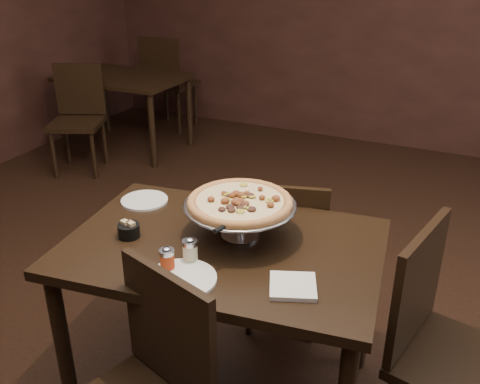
% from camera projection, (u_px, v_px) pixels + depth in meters
% --- Properties ---
extents(room, '(6.04, 7.04, 2.84)m').
position_uv_depth(room, '(232.00, 72.00, 1.88)').
color(room, black).
rests_on(room, ground).
extents(dining_table, '(1.31, 0.96, 0.76)m').
position_uv_depth(dining_table, '(223.00, 265.00, 2.11)').
color(dining_table, black).
rests_on(dining_table, ground).
extents(background_table, '(1.12, 0.75, 0.70)m').
position_uv_depth(background_table, '(124.00, 86.00, 4.98)').
color(background_table, black).
rests_on(background_table, ground).
extents(pizza_stand, '(0.44, 0.44, 0.18)m').
position_uv_depth(pizza_stand, '(240.00, 202.00, 2.06)').
color(pizza_stand, '#BBBBC2').
rests_on(pizza_stand, dining_table).
extents(parmesan_shaker, '(0.06, 0.06, 0.10)m').
position_uv_depth(parmesan_shaker, '(190.00, 251.00, 1.93)').
color(parmesan_shaker, '#EEE9B9').
rests_on(parmesan_shaker, dining_table).
extents(pepper_flake_shaker, '(0.05, 0.05, 0.10)m').
position_uv_depth(pepper_flake_shaker, '(167.00, 260.00, 1.88)').
color(pepper_flake_shaker, maroon).
rests_on(pepper_flake_shaker, dining_table).
extents(packet_caddy, '(0.09, 0.09, 0.07)m').
position_uv_depth(packet_caddy, '(129.00, 230.00, 2.11)').
color(packet_caddy, black).
rests_on(packet_caddy, dining_table).
extents(napkin_stack, '(0.20, 0.20, 0.02)m').
position_uv_depth(napkin_stack, '(293.00, 286.00, 1.80)').
color(napkin_stack, silver).
rests_on(napkin_stack, dining_table).
extents(plate_left, '(0.21, 0.21, 0.01)m').
position_uv_depth(plate_left, '(144.00, 200.00, 2.40)').
color(plate_left, silver).
rests_on(plate_left, dining_table).
extents(plate_near, '(0.25, 0.25, 0.01)m').
position_uv_depth(plate_near, '(181.00, 279.00, 1.84)').
color(plate_near, silver).
rests_on(plate_near, dining_table).
extents(serving_spatula, '(0.14, 0.14, 0.02)m').
position_uv_depth(serving_spatula, '(226.00, 226.00, 1.90)').
color(serving_spatula, '#BBBBC2').
rests_on(serving_spatula, pizza_stand).
extents(chair_far, '(0.49, 0.49, 0.85)m').
position_uv_depth(chair_far, '(285.00, 249.00, 2.60)').
color(chair_far, black).
rests_on(chair_far, ground).
extents(chair_side, '(0.51, 0.51, 0.93)m').
position_uv_depth(chair_side, '(443.00, 343.00, 1.92)').
color(chair_side, black).
rests_on(chair_side, ground).
extents(bg_chair_far, '(0.46, 0.46, 0.97)m').
position_uv_depth(bg_chair_far, '(167.00, 80.00, 5.54)').
color(bg_chair_far, black).
rests_on(bg_chair_far, ground).
extents(bg_chair_near, '(0.55, 0.55, 0.90)m').
position_uv_depth(bg_chair_near, '(78.00, 114.00, 4.56)').
color(bg_chair_near, black).
rests_on(bg_chair_near, ground).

